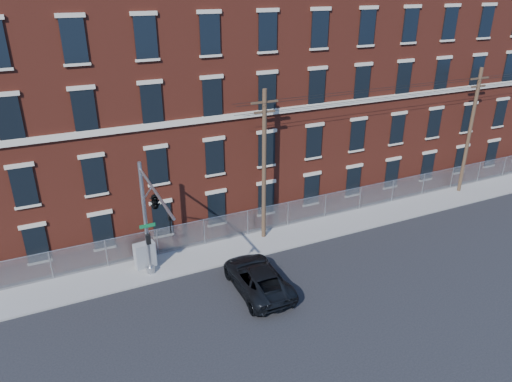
{
  "coord_description": "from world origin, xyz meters",
  "views": [
    {
      "loc": [
        -10.44,
        -19.6,
        15.93
      ],
      "look_at": [
        0.68,
        4.0,
        4.36
      ],
      "focal_mm": 33.15,
      "sensor_mm": 36.0,
      "label": 1
    }
  ],
  "objects_px": {
    "utility_pole_near": "(264,164)",
    "utility_cabinet": "(145,255)",
    "pickup_truck": "(258,278)",
    "traffic_signal_mast": "(153,208)"
  },
  "relations": [
    {
      "from": "utility_pole_near",
      "to": "utility_cabinet",
      "type": "height_order",
      "value": "utility_pole_near"
    },
    {
      "from": "pickup_truck",
      "to": "utility_cabinet",
      "type": "distance_m",
      "value": 7.13
    },
    {
      "from": "utility_cabinet",
      "to": "pickup_truck",
      "type": "bearing_deg",
      "value": -50.07
    },
    {
      "from": "traffic_signal_mast",
      "to": "utility_pole_near",
      "type": "relative_size",
      "value": 0.7
    },
    {
      "from": "traffic_signal_mast",
      "to": "utility_cabinet",
      "type": "height_order",
      "value": "traffic_signal_mast"
    },
    {
      "from": "utility_pole_near",
      "to": "pickup_truck",
      "type": "relative_size",
      "value": 1.81
    },
    {
      "from": "traffic_signal_mast",
      "to": "utility_pole_near",
      "type": "bearing_deg",
      "value": 23.14
    },
    {
      "from": "utility_pole_near",
      "to": "pickup_truck",
      "type": "xyz_separation_m",
      "value": [
        -2.91,
        -5.16,
        -4.57
      ]
    },
    {
      "from": "pickup_truck",
      "to": "utility_cabinet",
      "type": "xyz_separation_m",
      "value": [
        -5.18,
        4.9,
        0.13
      ]
    },
    {
      "from": "utility_cabinet",
      "to": "traffic_signal_mast",
      "type": "bearing_deg",
      "value": -95.08
    }
  ]
}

